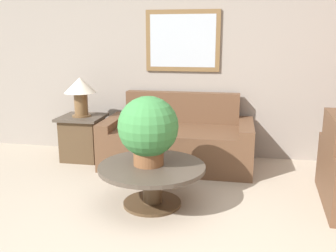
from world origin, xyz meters
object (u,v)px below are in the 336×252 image
object	(u,v)px
couch_main	(178,142)
potted_plant_on_table	(148,129)
coffee_table	(152,176)
side_table	(83,137)
table_lamp	(80,90)

from	to	relation	value
couch_main	potted_plant_on_table	world-z (taller)	potted_plant_on_table
coffee_table	side_table	world-z (taller)	side_table
coffee_table	couch_main	bearing A→B (deg)	87.38
couch_main	potted_plant_on_table	distance (m)	1.33
couch_main	side_table	world-z (taller)	couch_main
couch_main	side_table	xyz separation A→B (m)	(-1.32, -0.00, 0.00)
coffee_table	side_table	xyz separation A→B (m)	(-1.26, 1.25, 0.00)
coffee_table	potted_plant_on_table	size ratio (longest dim) A/B	1.55
couch_main	side_table	size ratio (longest dim) A/B	3.18
couch_main	table_lamp	distance (m)	1.47
coffee_table	potted_plant_on_table	distance (m)	0.48
couch_main	potted_plant_on_table	xyz separation A→B (m)	(-0.09, -1.24, 0.48)
side_table	table_lamp	xyz separation A→B (m)	(0.00, -0.00, 0.65)
coffee_table	potted_plant_on_table	xyz separation A→B (m)	(-0.04, 0.02, 0.48)
table_lamp	potted_plant_on_table	distance (m)	1.75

